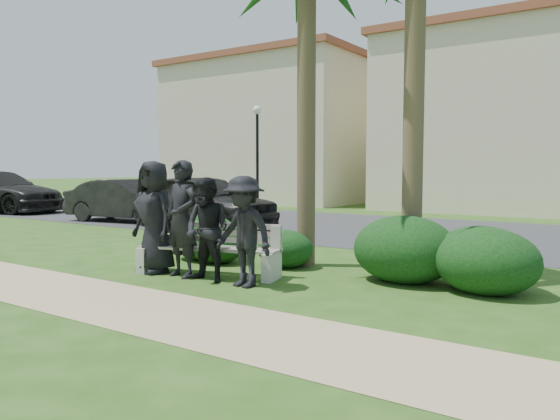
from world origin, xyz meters
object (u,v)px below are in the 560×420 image
at_px(car_a, 204,201).
at_px(car_b, 127,201).
at_px(street_lamp, 257,139).
at_px(man_d, 244,232).
at_px(man_c, 207,230).
at_px(park_bench, 209,253).
at_px(man_b, 182,219).
at_px(man_a, 154,217).

bearing_deg(car_a, car_b, 91.91).
bearing_deg(car_a, street_lamp, 29.09).
bearing_deg(man_d, man_c, -170.10).
bearing_deg(park_bench, car_a, 116.99).
distance_m(park_bench, man_c, 0.64).
bearing_deg(man_b, park_bench, 57.90).
bearing_deg(car_b, car_a, -102.06).
height_order(park_bench, man_d, man_d).
xyz_separation_m(street_lamp, car_b, (-0.26, -6.65, -2.27)).
distance_m(man_b, man_c, 0.59).
distance_m(street_lamp, man_d, 15.15).
bearing_deg(car_b, man_d, -131.05).
relative_size(street_lamp, park_bench, 1.75).
xyz_separation_m(man_a, car_a, (-3.76, 5.32, -0.14)).
bearing_deg(street_lamp, man_a, -60.18).
relative_size(man_c, man_d, 0.98).
xyz_separation_m(man_a, man_d, (1.89, -0.04, -0.12)).
xyz_separation_m(man_d, car_a, (-5.65, 5.36, -0.02)).
bearing_deg(man_c, man_b, 175.32).
xyz_separation_m(man_a, car_b, (-7.20, 5.45, -0.24)).
height_order(man_b, man_d, man_b).
bearing_deg(man_d, street_lamp, 133.23).
bearing_deg(man_d, car_b, 156.10).
height_order(man_c, car_a, man_c).
bearing_deg(man_a, street_lamp, 128.86).
xyz_separation_m(man_a, man_c, (1.22, -0.07, -0.13)).
height_order(man_a, man_c, man_a).
relative_size(man_a, man_d, 1.14).
distance_m(man_b, man_d, 1.25).
xyz_separation_m(street_lamp, park_bench, (7.85, -11.79, -2.58)).
bearing_deg(street_lamp, car_a, -64.94).
relative_size(street_lamp, man_d, 2.68).
height_order(man_a, man_d, man_a).
bearing_deg(car_a, man_d, -129.44).
distance_m(man_a, man_b, 0.65).
distance_m(street_lamp, park_bench, 14.40).
height_order(street_lamp, park_bench, street_lamp).
xyz_separation_m(park_bench, car_b, (-8.12, 5.14, 0.31)).
bearing_deg(man_a, park_bench, 27.61).
xyz_separation_m(street_lamp, man_b, (7.58, -12.12, -2.03)).
bearing_deg(man_b, car_b, 152.30).
height_order(street_lamp, man_a, street_lamp).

